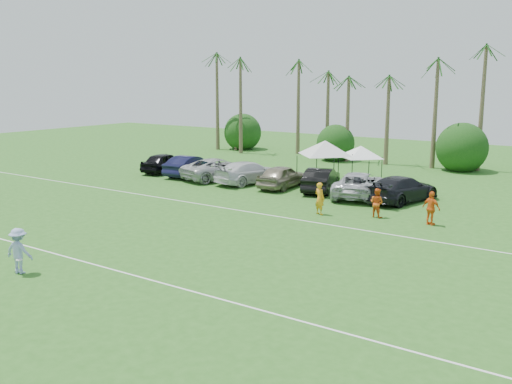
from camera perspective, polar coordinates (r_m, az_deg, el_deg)
The scene contains 27 objects.
ground at distance 24.92m, azimuth -19.46°, elevation -8.07°, with size 120.00×120.00×0.00m, color #2A601D.
field_lines at distance 30.03m, azimuth -7.06°, elevation -4.20°, with size 80.00×12.10×0.01m.
palm_tree_0 at distance 66.07m, azimuth -4.21°, elevation 10.83°, with size 2.40×2.40×8.90m.
palm_tree_1 at distance 63.07m, azimuth -0.60°, elevation 11.63°, with size 2.40×2.40×9.90m.
palm_tree_2 at distance 60.34m, azimuth 3.38°, elevation 12.44°, with size 2.40×2.40×10.90m.
palm_tree_3 at distance 58.38m, azimuth 6.84°, elevation 13.26°, with size 2.40×2.40×11.90m.
palm_tree_4 at distance 56.59m, azimuth 10.42°, elevation 10.60°, with size 2.40×2.40×8.90m.
palm_tree_5 at distance 55.06m, azimuth 14.32°, elevation 11.34°, with size 2.40×2.40×9.90m.
palm_tree_6 at distance 53.80m, azimuth 18.44°, elevation 12.04°, with size 2.40×2.40×10.90m.
palm_tree_7 at distance 52.82m, azimuth 22.76°, elevation 12.70°, with size 2.40×2.40×11.90m.
bush_tree_0 at distance 65.34m, azimuth -1.52°, elevation 5.86°, with size 4.00×4.00×4.00m.
bush_tree_1 at distance 58.66m, azimuth 8.84°, elevation 5.11°, with size 4.00×4.00×4.00m.
bush_tree_2 at distance 54.57m, azimuth 20.27°, elevation 4.09°, with size 4.00×4.00×4.00m.
sideline_player_a at distance 34.08m, azimuth 6.39°, elevation -0.65°, with size 0.71×0.47×1.95m, color orange.
sideline_player_b at distance 33.96m, azimuth 11.97°, elevation -1.06°, with size 0.84×0.65×1.72m, color #E75719.
sideline_player_c at distance 32.89m, azimuth 17.12°, elevation -1.57°, with size 1.11×0.46×1.89m, color orange.
canopy_tent_left at distance 43.94m, azimuth 6.96°, elevation 5.13°, with size 4.80×4.80×3.89m.
canopy_tent_right at distance 45.77m, azimuth 10.46°, elevation 4.56°, with size 3.99×3.99×3.23m.
frisbee_player at distance 25.68m, azimuth -22.61°, elevation -5.46°, with size 1.39×1.01×1.93m.
parked_car_0 at distance 49.92m, azimuth -9.12°, elevation 2.94°, with size 2.02×5.01×1.71m, color black.
parked_car_1 at distance 47.74m, azimuth -6.64°, elevation 2.63°, with size 1.81×5.18×1.71m, color black.
parked_car_2 at distance 45.81m, azimuth -3.79°, elevation 2.32°, with size 2.83×6.15×1.71m, color #B5B5B5.
parked_car_3 at distance 44.01m, azimuth -0.69°, elevation 1.97°, with size 2.39×5.89×1.71m, color silver.
parked_car_4 at distance 42.29m, azimuth 2.61°, elevation 1.58°, with size 2.02×5.01×1.71m, color gray.
parked_car_5 at distance 41.18m, azimuth 6.53°, elevation 1.25°, with size 1.81×5.18×1.71m, color black.
parked_car_6 at distance 39.62m, azimuth 10.21°, elevation 0.75°, with size 2.83×6.15×1.71m, color #B0B1B5.
parked_car_7 at distance 38.63m, azimuth 14.39°, elevation 0.30°, with size 2.39×5.89×1.71m, color black.
Camera 1 is at (19.33, -13.55, 7.99)m, focal length 40.00 mm.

